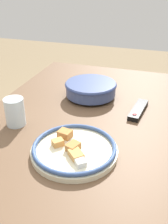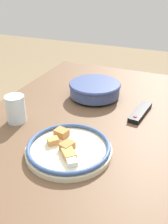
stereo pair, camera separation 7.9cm
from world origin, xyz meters
The scene contains 5 objects.
dining_table centered at (0.00, 0.00, 0.67)m, with size 1.30×0.86×0.76m.
noodle_bowl centered at (-0.21, -0.04, 0.81)m, with size 0.24×0.24×0.07m.
food_plate centered at (0.22, 0.03, 0.78)m, with size 0.29×0.29×0.04m.
tv_remote centered at (-0.13, 0.19, 0.77)m, with size 0.19×0.07×0.02m.
drinking_glass centered at (0.12, -0.25, 0.82)m, with size 0.08×0.08×0.11m.
Camera 2 is at (0.85, 0.35, 1.30)m, focal length 42.00 mm.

